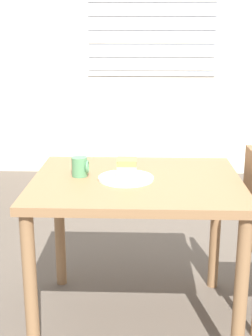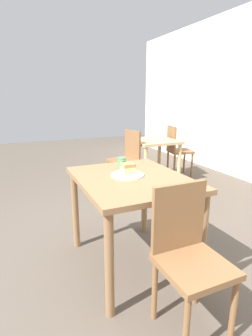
% 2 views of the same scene
% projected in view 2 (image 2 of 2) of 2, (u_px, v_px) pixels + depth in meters
% --- Properties ---
extents(ground_plane, '(14.00, 14.00, 0.00)m').
position_uv_depth(ground_plane, '(106.00, 273.00, 2.13)').
color(ground_plane, brown).
extents(dining_table_near, '(1.01, 0.83, 0.78)m').
position_uv_depth(dining_table_near, '(132.00, 191.00, 2.10)').
color(dining_table_near, olive).
rests_on(dining_table_near, ground_plane).
extents(dining_table_far, '(0.72, 0.71, 0.71)m').
position_uv_depth(dining_table_far, '(153.00, 148.00, 4.32)').
color(dining_table_far, tan).
rests_on(dining_table_far, ground_plane).
extents(chair_near_window, '(0.39, 0.39, 0.90)m').
position_uv_depth(chair_near_window, '(188.00, 253.00, 1.55)').
color(chair_near_window, brown).
rests_on(chair_near_window, ground_plane).
extents(chair_far_corner, '(0.46, 0.46, 0.90)m').
position_uv_depth(chair_far_corner, '(127.00, 157.00, 4.01)').
color(chair_far_corner, brown).
rests_on(chair_far_corner, ground_plane).
extents(chair_far_opposite, '(0.46, 0.46, 0.90)m').
position_uv_depth(chair_far_opposite, '(177.00, 149.00, 4.66)').
color(chair_far_opposite, brown).
rests_on(chair_far_opposite, ground_plane).
extents(plate, '(0.27, 0.27, 0.01)m').
position_uv_depth(plate, '(127.00, 175.00, 2.11)').
color(plate, white).
rests_on(plate, dining_table_near).
extents(cake_slice, '(0.09, 0.10, 0.09)m').
position_uv_depth(cake_slice, '(128.00, 169.00, 2.09)').
color(cake_slice, '#E5CC89').
rests_on(cake_slice, plate).
extents(coffee_mug, '(0.08, 0.08, 0.10)m').
position_uv_depth(coffee_mug, '(122.00, 163.00, 2.31)').
color(coffee_mug, '#4C8456').
rests_on(coffee_mug, dining_table_near).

